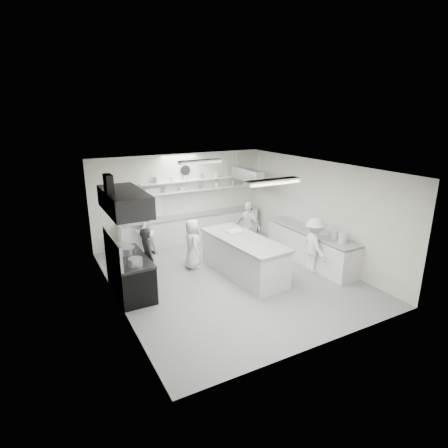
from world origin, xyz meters
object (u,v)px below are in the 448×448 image
back_counter (192,228)px  cook_back (145,231)px  stove (131,276)px  prep_island (244,257)px  right_counter (311,247)px  cook_stove (148,257)px

back_counter → cook_back: bearing=-165.7°
stove → back_counter: (2.90, 2.80, 0.01)m
prep_island → cook_back: 3.38m
stove → right_counter: size_ratio=0.55×
right_counter → cook_back: cook_back is taller
stove → prep_island: bearing=-8.0°
cook_stove → prep_island: bearing=-102.1°
stove → prep_island: (3.01, -0.42, 0.06)m
back_counter → cook_stove: cook_stove is taller
cook_back → back_counter: bearing=-175.1°
stove → cook_back: size_ratio=1.19×
prep_island → cook_back: (-1.92, 2.76, 0.25)m
stove → right_counter: 5.28m
right_counter → cook_back: bearing=144.7°
right_counter → cook_stove: 4.81m
cook_stove → cook_back: 2.25m
stove → cook_stove: (0.52, 0.17, 0.33)m
cook_back → stove: bearing=55.6°
prep_island → cook_stove: size_ratio=1.75×
right_counter → prep_island: bearing=175.5°
back_counter → right_counter: 4.13m
prep_island → cook_stove: (-2.50, 0.59, 0.28)m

